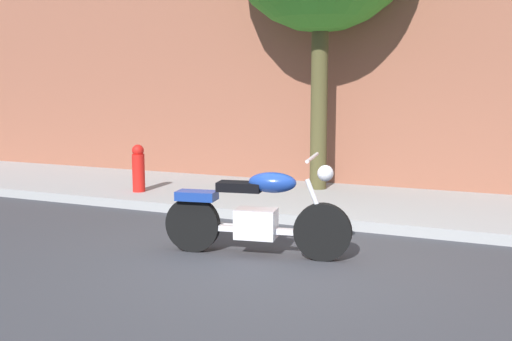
{
  "coord_description": "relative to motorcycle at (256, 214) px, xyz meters",
  "views": [
    {
      "loc": [
        2.16,
        -5.58,
        1.84
      ],
      "look_at": [
        -0.35,
        0.21,
        0.94
      ],
      "focal_mm": 41.86,
      "sensor_mm": 36.0,
      "label": 1
    }
  ],
  "objects": [
    {
      "name": "ground_plane",
      "position": [
        0.35,
        -0.22,
        -0.46
      ],
      "size": [
        60.0,
        60.0,
        0.0
      ],
      "primitive_type": "plane",
      "color": "#38383D"
    },
    {
      "name": "sidewalk",
      "position": [
        0.35,
        2.87,
        -0.39
      ],
      "size": [
        24.53,
        2.75,
        0.14
      ],
      "primitive_type": "cube",
      "color": "#9B9B9B",
      "rests_on": "ground"
    },
    {
      "name": "motorcycle",
      "position": [
        0.0,
        0.0,
        0.0
      ],
      "size": [
        2.06,
        0.71,
        1.11
      ],
      "color": "black",
      "rests_on": "ground"
    },
    {
      "name": "fire_hydrant",
      "position": [
        -3.0,
        2.16,
        -0.01
      ],
      "size": [
        0.2,
        0.2,
        0.91
      ],
      "color": "red",
      "rests_on": "ground"
    }
  ]
}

